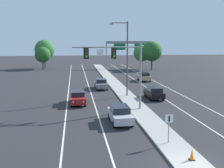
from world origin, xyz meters
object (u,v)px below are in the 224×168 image
at_px(median_sign_post, 169,124).
at_px(car_receding_black, 154,93).
at_px(car_oncoming_silver, 120,114).
at_px(car_oncoming_grey, 101,84).
at_px(car_receding_tan, 144,77).
at_px(tree_far_right_b, 152,51).
at_px(tree_far_left_a, 45,50).
at_px(overhead_signal_mast, 119,62).
at_px(street_lamp_median, 126,54).
at_px(highway_sign_gantry, 130,46).
at_px(tree_far_left_c, 43,55).
at_px(car_oncoming_red, 78,97).
at_px(tree_far_right_a, 142,53).
at_px(traffic_cone_median_nose, 192,155).

xyz_separation_m(median_sign_post, car_receding_black, (3.60, 16.46, -0.77)).
relative_size(car_oncoming_silver, car_oncoming_grey, 1.01).
height_order(car_oncoming_silver, car_receding_tan, same).
relative_size(median_sign_post, tree_far_right_b, 0.30).
bearing_deg(tree_far_left_a, tree_far_right_b, -16.82).
bearing_deg(car_oncoming_silver, tree_far_right_b, 71.06).
bearing_deg(overhead_signal_mast, car_receding_tan, 69.30).
distance_m(street_lamp_median, highway_sign_gantry, 40.35).
relative_size(highway_sign_gantry, tree_far_left_a, 1.69).
bearing_deg(median_sign_post, highway_sign_gantry, 81.72).
height_order(car_receding_tan, tree_far_right_b, tree_far_right_b).
height_order(car_receding_black, tree_far_left_c, tree_far_left_c).
distance_m(car_oncoming_silver, tree_far_left_a, 55.92).
distance_m(car_receding_black, tree_far_left_c, 44.80).
bearing_deg(street_lamp_median, car_oncoming_red, -150.64).
bearing_deg(car_oncoming_silver, tree_far_left_c, 103.69).
xyz_separation_m(car_oncoming_silver, car_oncoming_grey, (-0.02, 18.94, 0.00)).
distance_m(car_receding_black, highway_sign_gantry, 41.93).
bearing_deg(tree_far_right_a, car_receding_black, -101.11).
bearing_deg(tree_far_right_a, car_oncoming_silver, -105.75).
distance_m(overhead_signal_mast, car_receding_black, 9.24).
bearing_deg(car_receding_tan, tree_far_left_c, 131.39).
relative_size(car_receding_tan, tree_far_right_b, 0.61).
bearing_deg(tree_far_left_c, car_receding_tan, -48.61).
height_order(traffic_cone_median_nose, tree_far_right_a, tree_far_right_a).
bearing_deg(median_sign_post, car_receding_tan, 79.12).
xyz_separation_m(car_receding_tan, tree_far_left_a, (-21.19, 27.70, 4.32)).
distance_m(car_receding_black, traffic_cone_median_nose, 19.85).
bearing_deg(car_receding_black, tree_far_left_a, 112.73).
bearing_deg(overhead_signal_mast, tree_far_right_b, 69.87).
xyz_separation_m(overhead_signal_mast, car_oncoming_grey, (-0.62, 14.38, -4.52)).
relative_size(car_receding_black, car_receding_tan, 1.00).
height_order(traffic_cone_median_nose, tree_far_right_b, tree_far_right_b).
relative_size(car_oncoming_red, car_receding_black, 1.00).
xyz_separation_m(overhead_signal_mast, car_receding_black, (5.65, 5.75, -4.52)).
distance_m(median_sign_post, car_oncoming_silver, 6.74).
relative_size(car_receding_tan, highway_sign_gantry, 0.34).
relative_size(car_receding_black, tree_far_left_a, 0.57).
height_order(tree_far_right_b, tree_far_left_c, tree_far_right_b).
distance_m(car_receding_tan, tree_far_left_a, 35.14).
bearing_deg(tree_far_left_a, car_receding_black, -67.27).
bearing_deg(car_oncoming_red, highway_sign_gantry, 70.98).
height_order(overhead_signal_mast, car_receding_black, overhead_signal_mast).
xyz_separation_m(car_oncoming_silver, tree_far_right_b, (15.76, 45.93, 4.04)).
height_order(car_oncoming_grey, traffic_cone_median_nose, car_oncoming_grey).
xyz_separation_m(overhead_signal_mast, car_receding_tan, (8.36, 22.13, -4.52)).
relative_size(tree_far_left_a, tree_far_right_b, 1.06).
relative_size(street_lamp_median, tree_far_right_a, 1.55).
xyz_separation_m(car_receding_tan, tree_far_right_a, (4.91, 22.48, 3.40)).
xyz_separation_m(car_receding_black, car_receding_tan, (2.72, 16.38, 0.00)).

